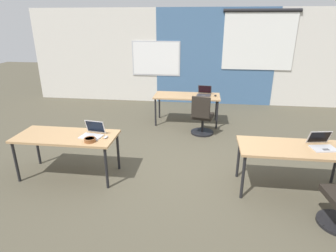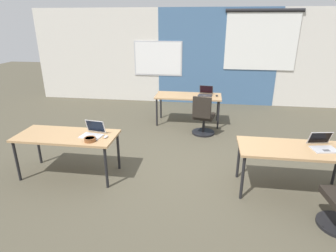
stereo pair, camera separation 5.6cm
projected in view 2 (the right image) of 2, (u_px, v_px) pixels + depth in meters
The scene contains 12 objects.
ground_plane at pixel (178, 164), 5.04m from camera, with size 24.00×24.00×0.00m.
back_wall_assembly at pixel (195, 57), 8.42m from camera, with size 10.00×0.27×2.80m.
desk_near_left at pixel (67, 138), 4.48m from camera, with size 1.60×0.70×0.72m.
desk_near_right at pixel (295, 152), 4.01m from camera, with size 1.60×0.70×0.72m.
desk_far_center at pixel (188, 98), 6.84m from camera, with size 1.60×0.70×0.72m.
laptop_far_right at pixel (206, 93), 6.81m from camera, with size 0.36×0.35×0.23m.
mouse_far_right at pixel (217, 96), 6.72m from camera, with size 0.06×0.10×0.03m.
chair_far_right at pixel (203, 119), 6.22m from camera, with size 0.52×0.58×0.92m.
laptop_near_left_inner at pixel (93, 133), 4.41m from camera, with size 0.37×0.34×0.23m.
mouse_near_left_inner at pixel (106, 137), 4.34m from camera, with size 0.06×0.10×0.03m.
laptop_near_right_end at pixel (323, 145), 3.96m from camera, with size 0.38×0.37×0.22m.
snack_bowl at pixel (90, 139), 4.20m from camera, with size 0.18×0.18×0.06m.
Camera 2 is at (0.45, -4.45, 2.43)m, focal length 29.74 mm.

